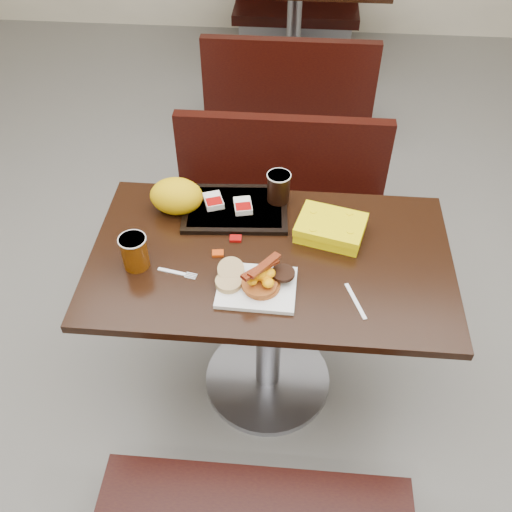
# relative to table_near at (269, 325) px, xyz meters

# --- Properties ---
(floor) EXTENTS (6.00, 7.00, 0.01)m
(floor) POSITION_rel_table_near_xyz_m (0.00, 0.00, -0.38)
(floor) COLOR gray
(floor) RESTS_ON ground
(table_near) EXTENTS (1.20, 0.70, 0.75)m
(table_near) POSITION_rel_table_near_xyz_m (0.00, 0.00, 0.00)
(table_near) COLOR black
(table_near) RESTS_ON floor
(bench_near_n) EXTENTS (1.00, 0.46, 0.72)m
(bench_near_n) POSITION_rel_table_near_xyz_m (0.00, 0.70, -0.02)
(bench_near_n) COLOR black
(bench_near_n) RESTS_ON floor
(table_far) EXTENTS (1.20, 0.70, 0.75)m
(table_far) POSITION_rel_table_near_xyz_m (0.00, 2.60, 0.00)
(table_far) COLOR black
(table_far) RESTS_ON floor
(bench_far_s) EXTENTS (1.00, 0.46, 0.72)m
(bench_far_s) POSITION_rel_table_near_xyz_m (0.00, 1.90, -0.02)
(bench_far_s) COLOR black
(bench_far_s) RESTS_ON floor
(platter) EXTENTS (0.25, 0.20, 0.01)m
(platter) POSITION_rel_table_near_xyz_m (-0.03, -0.15, 0.38)
(platter) COLOR white
(platter) RESTS_ON table_near
(pancake_stack) EXTENTS (0.13, 0.13, 0.02)m
(pancake_stack) POSITION_rel_table_near_xyz_m (-0.02, -0.15, 0.40)
(pancake_stack) COLOR #A74E1B
(pancake_stack) RESTS_ON platter
(sausage_patty) EXTENTS (0.09, 0.09, 0.01)m
(sausage_patty) POSITION_rel_table_near_xyz_m (0.05, -0.12, 0.42)
(sausage_patty) COLOR black
(sausage_patty) RESTS_ON pancake_stack
(scrambled_eggs) EXTENTS (0.09, 0.08, 0.04)m
(scrambled_eggs) POSITION_rel_table_near_xyz_m (-0.03, -0.15, 0.44)
(scrambled_eggs) COLOR #EFB404
(scrambled_eggs) RESTS_ON pancake_stack
(bacon_strips) EXTENTS (0.14, 0.15, 0.01)m
(bacon_strips) POSITION_rel_table_near_xyz_m (-0.02, -0.15, 0.47)
(bacon_strips) COLOR #470A05
(bacon_strips) RESTS_ON scrambled_eggs
(muffin_bottom) EXTENTS (0.09, 0.09, 0.02)m
(muffin_bottom) POSITION_rel_table_near_xyz_m (-0.12, -0.15, 0.40)
(muffin_bottom) COLOR tan
(muffin_bottom) RESTS_ON platter
(muffin_top) EXTENTS (0.09, 0.09, 0.05)m
(muffin_top) POSITION_rel_table_near_xyz_m (-0.12, -0.11, 0.41)
(muffin_top) COLOR tan
(muffin_top) RESTS_ON platter
(coffee_cup_near) EXTENTS (0.10, 0.10, 0.12)m
(coffee_cup_near) POSITION_rel_table_near_xyz_m (-0.43, -0.08, 0.43)
(coffee_cup_near) COLOR #8A4005
(coffee_cup_near) RESTS_ON table_near
(fork) EXTENTS (0.13, 0.05, 0.00)m
(fork) POSITION_rel_table_near_xyz_m (-0.31, -0.10, 0.38)
(fork) COLOR white
(fork) RESTS_ON table_near
(knife) EXTENTS (0.06, 0.14, 0.00)m
(knife) POSITION_rel_table_near_xyz_m (0.27, -0.18, 0.38)
(knife) COLOR white
(knife) RESTS_ON table_near
(condiment_syrup) EXTENTS (0.04, 0.03, 0.01)m
(condiment_syrup) POSITION_rel_table_near_xyz_m (-0.18, -0.01, 0.38)
(condiment_syrup) COLOR #BD3708
(condiment_syrup) RESTS_ON table_near
(condiment_ketchup) EXTENTS (0.04, 0.03, 0.01)m
(condiment_ketchup) POSITION_rel_table_near_xyz_m (-0.12, 0.07, 0.38)
(condiment_ketchup) COLOR #8C0504
(condiment_ketchup) RESTS_ON table_near
(tray) EXTENTS (0.39, 0.29, 0.02)m
(tray) POSITION_rel_table_near_xyz_m (-0.14, 0.22, 0.38)
(tray) COLOR black
(tray) RESTS_ON table_near
(hashbrown_sleeve_left) EXTENTS (0.09, 0.10, 0.02)m
(hashbrown_sleeve_left) POSITION_rel_table_near_xyz_m (-0.22, 0.23, 0.40)
(hashbrown_sleeve_left) COLOR silver
(hashbrown_sleeve_left) RESTS_ON tray
(hashbrown_sleeve_right) EXTENTS (0.08, 0.09, 0.02)m
(hashbrown_sleeve_right) POSITION_rel_table_near_xyz_m (-0.11, 0.21, 0.40)
(hashbrown_sleeve_right) COLOR silver
(hashbrown_sleeve_right) RESTS_ON tray
(coffee_cup_far) EXTENTS (0.09, 0.09, 0.11)m
(coffee_cup_far) POSITION_rel_table_near_xyz_m (0.01, 0.27, 0.45)
(coffee_cup_far) COLOR black
(coffee_cup_far) RESTS_ON tray
(clamshell) EXTENTS (0.26, 0.22, 0.06)m
(clamshell) POSITION_rel_table_near_xyz_m (0.20, 0.12, 0.41)
(clamshell) COLOR yellow
(clamshell) RESTS_ON table_near
(paper_bag) EXTENTS (0.21, 0.18, 0.13)m
(paper_bag) POSITION_rel_table_near_xyz_m (-0.35, 0.20, 0.44)
(paper_bag) COLOR orange
(paper_bag) RESTS_ON table_near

